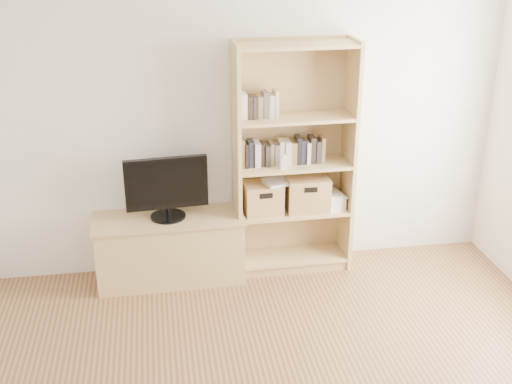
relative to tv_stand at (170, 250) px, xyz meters
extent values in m
cube|color=silver|center=(0.65, 0.23, 1.02)|extent=(4.50, 0.02, 2.60)
cube|color=tan|center=(0.00, 0.00, 0.00)|extent=(1.23, 0.47, 0.56)
cube|color=tan|center=(1.08, 0.05, 0.72)|extent=(1.01, 0.38, 2.01)
cube|color=black|center=(0.00, 0.00, 0.57)|extent=(0.68, 0.11, 0.53)
cube|color=brown|center=(1.07, 0.07, 0.81)|extent=(0.81, 0.16, 0.22)
cube|color=brown|center=(0.85, 0.07, 1.21)|extent=(0.35, 0.13, 0.19)
cube|color=white|center=(0.97, -0.06, 0.75)|extent=(0.06, 0.04, 0.10)
cube|color=#A16F48|center=(0.81, 0.04, 0.41)|extent=(0.34, 0.28, 0.26)
cube|color=#A16F48|center=(1.20, 0.05, 0.43)|extent=(0.37, 0.31, 0.30)
cube|color=silver|center=(0.97, 0.04, 0.55)|extent=(0.35, 0.29, 0.02)
cube|color=#BDB6AF|center=(1.42, 0.05, 0.33)|extent=(0.20, 0.26, 0.11)
camera|label=1|loc=(-0.05, -4.91, 2.58)|focal=45.00mm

